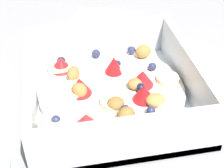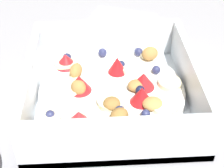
% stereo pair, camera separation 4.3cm
% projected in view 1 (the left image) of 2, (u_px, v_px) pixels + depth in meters
% --- Properties ---
extents(ground_plane, '(2.40, 2.40, 0.00)m').
position_uv_depth(ground_plane, '(103.00, 94.00, 0.46)').
color(ground_plane, '#9E9EA3').
extents(fruit_bowl, '(0.21, 0.21, 0.07)m').
position_uv_depth(fruit_bowl, '(112.00, 90.00, 0.44)').
color(fruit_bowl, white).
rests_on(fruit_bowl, ground).
extents(folded_napkin, '(0.16, 0.16, 0.01)m').
position_uv_depth(folded_napkin, '(104.00, 24.00, 0.62)').
color(folded_napkin, silver).
rests_on(folded_napkin, ground).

